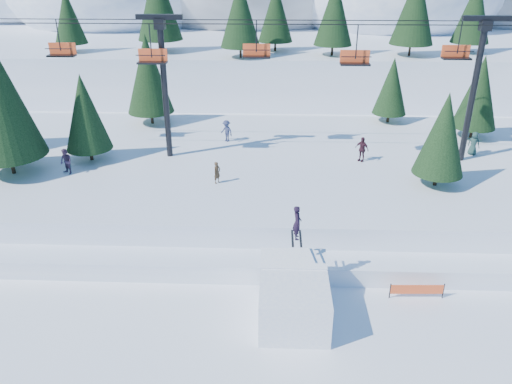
{
  "coord_description": "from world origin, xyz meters",
  "views": [
    {
      "loc": [
        -1.01,
        -17.49,
        16.32
      ],
      "look_at": [
        -1.92,
        6.0,
        5.2
      ],
      "focal_mm": 35.0,
      "sensor_mm": 36.0,
      "label": 1
    }
  ],
  "objects_px": {
    "chairlift": "(314,67)",
    "banner_near": "(417,290)",
    "banner_far": "(487,267)",
    "jump_kicker": "(294,298)"
  },
  "relations": [
    {
      "from": "chairlift",
      "to": "banner_far",
      "type": "relative_size",
      "value": 16.92
    },
    {
      "from": "banner_near",
      "to": "jump_kicker",
      "type": "bearing_deg",
      "value": -164.05
    },
    {
      "from": "jump_kicker",
      "to": "banner_far",
      "type": "height_order",
      "value": "jump_kicker"
    },
    {
      "from": "jump_kicker",
      "to": "chairlift",
      "type": "height_order",
      "value": "chairlift"
    },
    {
      "from": "jump_kicker",
      "to": "chairlift",
      "type": "xyz_separation_m",
      "value": [
        1.64,
        15.68,
        8.08
      ]
    },
    {
      "from": "chairlift",
      "to": "banner_far",
      "type": "bearing_deg",
      "value": -51.19
    },
    {
      "from": "chairlift",
      "to": "banner_near",
      "type": "distance_m",
      "value": 17.09
    },
    {
      "from": "chairlift",
      "to": "banner_far",
      "type": "xyz_separation_m",
      "value": [
        9.32,
        -11.59,
        -8.78
      ]
    },
    {
      "from": "chairlift",
      "to": "banner_near",
      "type": "bearing_deg",
      "value": -70.56
    },
    {
      "from": "jump_kicker",
      "to": "banner_near",
      "type": "height_order",
      "value": "jump_kicker"
    }
  ]
}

